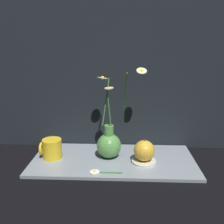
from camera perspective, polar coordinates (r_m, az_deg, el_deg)
The scene contains 8 objects.
ground_plane at distance 1.04m, azimuth 0.32°, elevation -11.22°, with size 6.00×6.00×0.00m, color black.
shelf at distance 1.04m, azimuth 0.32°, elevation -10.92°, with size 0.65×0.30×0.01m.
backdrop_wall at distance 1.10m, azimuth 0.72°, elevation 19.80°, with size 1.15×0.02×1.10m.
vase_with_flowers at distance 1.02m, azimuth -0.65°, elevation -7.05°, with size 0.20×0.13×0.36m.
yellow_mug at distance 1.06m, azimuth -13.58°, elevation -8.06°, with size 0.09×0.08×0.08m.
saucer_plate at distance 1.01m, azimuth 7.29°, elevation -11.13°, with size 0.10×0.10×0.01m.
orange_fruit at distance 0.99m, azimuth 7.38°, elevation -8.74°, with size 0.08×0.08×0.09m.
loose_daisy at distance 0.93m, azimuth -3.10°, elevation -13.55°, with size 0.12×0.04×0.01m.
Camera 1 is at (0.04, -0.93, 0.46)m, focal length 40.00 mm.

